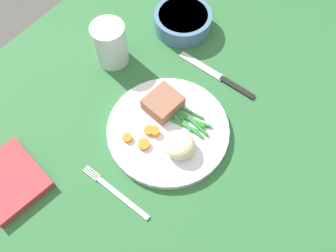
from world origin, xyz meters
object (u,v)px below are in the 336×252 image
object	(u,v)px
fork	(116,193)
knife	(218,76)
water_glass	(111,46)
napkin	(9,180)
meat_portion	(163,103)
salad_bowl	(183,20)
dinner_plate	(168,130)

from	to	relation	value
fork	knife	xyz separation A→B (cm)	(35.52, -0.03, -0.00)
water_glass	napkin	size ratio (longest dim) A/B	0.75
meat_portion	napkin	size ratio (longest dim) A/B	0.52
fork	napkin	size ratio (longest dim) A/B	1.20
fork	water_glass	distance (cm)	33.77
salad_bowl	water_glass	bearing A→B (deg)	158.57
meat_portion	napkin	world-z (taller)	meat_portion
water_glass	salad_bowl	world-z (taller)	water_glass
fork	dinner_plate	bearing A→B (deg)	0.88
meat_portion	napkin	xyz separation A→B (cm)	(-31.66, 13.80, -2.27)
dinner_plate	meat_portion	distance (cm)	5.87
meat_portion	knife	size ratio (longest dim) A/B	0.35
water_glass	napkin	bearing A→B (deg)	-172.48
salad_bowl	dinner_plate	bearing A→B (deg)	-149.15
dinner_plate	salad_bowl	xyz separation A→B (cm)	(25.82, 15.43, 1.72)
fork	water_glass	world-z (taller)	water_glass
water_glass	salad_bowl	xyz separation A→B (cm)	(18.26, -7.17, -1.91)
knife	dinner_plate	bearing A→B (deg)	179.18
meat_portion	salad_bowl	world-z (taller)	meat_portion
knife	napkin	size ratio (longest dim) A/B	1.48
dinner_plate	fork	bearing A→B (deg)	-179.13
dinner_plate	water_glass	size ratio (longest dim) A/B	2.48
water_glass	salad_bowl	distance (cm)	19.71
meat_portion	napkin	bearing A→B (deg)	156.45
water_glass	salad_bowl	bearing A→B (deg)	-21.43
knife	salad_bowl	xyz separation A→B (cm)	(7.24, 15.71, 2.32)
meat_portion	fork	bearing A→B (deg)	-168.03
dinner_plate	fork	size ratio (longest dim) A/B	1.56
dinner_plate	knife	bearing A→B (deg)	-0.88
dinner_plate	fork	distance (cm)	16.95
dinner_plate	fork	xyz separation A→B (cm)	(-16.94, -0.26, -0.60)
dinner_plate	napkin	xyz separation A→B (cm)	(-28.17, 17.88, 0.11)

